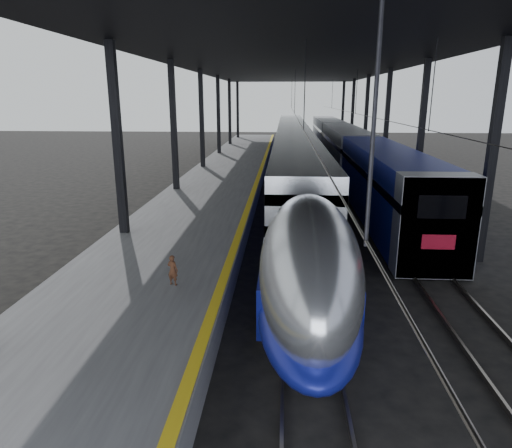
{
  "coord_description": "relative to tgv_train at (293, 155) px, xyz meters",
  "views": [
    {
      "loc": [
        1.24,
        -14.03,
        6.76
      ],
      "look_at": [
        0.17,
        3.07,
        2.0
      ],
      "focal_mm": 32.0,
      "sensor_mm": 36.0,
      "label": 1
    }
  ],
  "objects": [
    {
      "name": "ground",
      "position": [
        -2.0,
        -25.69,
        -1.96
      ],
      "size": [
        160.0,
        160.0,
        0.0
      ],
      "primitive_type": "plane",
      "color": "black",
      "rests_on": "ground"
    },
    {
      "name": "child",
      "position": [
        -4.24,
        -26.41,
        -0.47
      ],
      "size": [
        0.42,
        0.34,
        0.99
      ],
      "primitive_type": "imported",
      "rotation": [
        0.0,
        0.0,
        2.8
      ],
      "color": "#4B2A19",
      "rests_on": "platform"
    },
    {
      "name": "rails",
      "position": [
        2.5,
        -5.69,
        -1.88
      ],
      "size": [
        6.52,
        80.0,
        0.16
      ],
      "color": "slate",
      "rests_on": "ground"
    },
    {
      "name": "yellow_strip",
      "position": [
        -2.7,
        -5.69,
        -0.96
      ],
      "size": [
        0.3,
        80.0,
        0.01
      ],
      "primitive_type": "cube",
      "color": "gold",
      "rests_on": "platform"
    },
    {
      "name": "platform",
      "position": [
        -5.5,
        -5.69,
        -1.46
      ],
      "size": [
        6.0,
        80.0,
        1.0
      ],
      "primitive_type": "cube",
      "color": "#4C4C4F",
      "rests_on": "ground"
    },
    {
      "name": "tgv_train",
      "position": [
        0.0,
        0.0,
        0.0
      ],
      "size": [
        2.93,
        65.2,
        4.2
      ],
      "color": "#B2B5BA",
      "rests_on": "ground"
    },
    {
      "name": "canopy",
      "position": [
        -0.1,
        -5.69,
        7.15
      ],
      "size": [
        18.0,
        75.0,
        9.47
      ],
      "color": "black",
      "rests_on": "ground"
    },
    {
      "name": "second_train",
      "position": [
        5.0,
        4.12,
        0.08
      ],
      "size": [
        2.92,
        56.05,
        4.02
      ],
      "color": "navy",
      "rests_on": "ground"
    }
  ]
}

